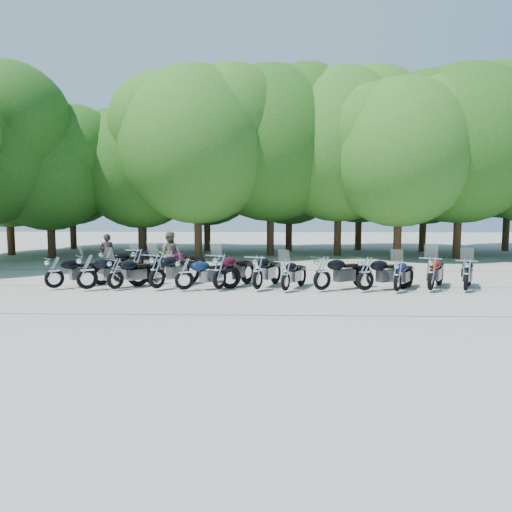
{
  "coord_description": "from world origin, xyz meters",
  "views": [
    {
      "loc": [
        0.47,
        -14.55,
        2.66
      ],
      "look_at": [
        0.0,
        1.5,
        1.1
      ],
      "focal_mm": 32.0,
      "sensor_mm": 36.0,
      "label": 1
    }
  ],
  "objects_px": {
    "motorcycle_14": "(137,262)",
    "motorcycle_7": "(286,274)",
    "motorcycle_0": "(54,271)",
    "rider_1": "(169,254)",
    "motorcycle_2": "(115,272)",
    "motorcycle_10": "(398,275)",
    "motorcycle_15": "(168,263)",
    "motorcycle_4": "(184,273)",
    "motorcycle_8": "(322,272)",
    "motorcycle_9": "(365,272)",
    "motorcycle_12": "(466,274)",
    "motorcycle_3": "(157,270)",
    "motorcycle_11": "(431,272)",
    "rider_0": "(107,254)",
    "motorcycle_6": "(258,271)",
    "motorcycle_1": "(87,271)",
    "motorcycle_5": "(219,270)",
    "motorcycle_13": "(107,262)"
  },
  "relations": [
    {
      "from": "motorcycle_3",
      "to": "motorcycle_8",
      "type": "distance_m",
      "value": 5.55
    },
    {
      "from": "rider_0",
      "to": "motorcycle_8",
      "type": "bearing_deg",
      "value": 132.55
    },
    {
      "from": "motorcycle_14",
      "to": "motorcycle_12",
      "type": "bearing_deg",
      "value": -169.54
    },
    {
      "from": "motorcycle_4",
      "to": "motorcycle_9",
      "type": "height_order",
      "value": "motorcycle_9"
    },
    {
      "from": "motorcycle_6",
      "to": "motorcycle_7",
      "type": "distance_m",
      "value": 0.96
    },
    {
      "from": "motorcycle_3",
      "to": "motorcycle_10",
      "type": "relative_size",
      "value": 1.16
    },
    {
      "from": "motorcycle_9",
      "to": "motorcycle_6",
      "type": "bearing_deg",
      "value": 60.06
    },
    {
      "from": "motorcycle_5",
      "to": "motorcycle_10",
      "type": "bearing_deg",
      "value": -153.79
    },
    {
      "from": "motorcycle_8",
      "to": "rider_1",
      "type": "distance_m",
      "value": 6.72
    },
    {
      "from": "motorcycle_1",
      "to": "motorcycle_14",
      "type": "relative_size",
      "value": 1.02
    },
    {
      "from": "motorcycle_5",
      "to": "motorcycle_8",
      "type": "height_order",
      "value": "motorcycle_5"
    },
    {
      "from": "motorcycle_9",
      "to": "motorcycle_11",
      "type": "bearing_deg",
      "value": -115.58
    },
    {
      "from": "motorcycle_9",
      "to": "rider_1",
      "type": "distance_m",
      "value": 7.99
    },
    {
      "from": "motorcycle_0",
      "to": "rider_0",
      "type": "bearing_deg",
      "value": -49.11
    },
    {
      "from": "motorcycle_1",
      "to": "rider_1",
      "type": "bearing_deg",
      "value": -67.43
    },
    {
      "from": "motorcycle_8",
      "to": "motorcycle_15",
      "type": "distance_m",
      "value": 6.41
    },
    {
      "from": "rider_0",
      "to": "motorcycle_7",
      "type": "bearing_deg",
      "value": 128.47
    },
    {
      "from": "motorcycle_12",
      "to": "motorcycle_14",
      "type": "relative_size",
      "value": 0.92
    },
    {
      "from": "motorcycle_3",
      "to": "motorcycle_15",
      "type": "relative_size",
      "value": 1.09
    },
    {
      "from": "motorcycle_11",
      "to": "rider_0",
      "type": "height_order",
      "value": "rider_0"
    },
    {
      "from": "motorcycle_0",
      "to": "motorcycle_6",
      "type": "height_order",
      "value": "motorcycle_6"
    },
    {
      "from": "motorcycle_15",
      "to": "motorcycle_4",
      "type": "bearing_deg",
      "value": 152.44
    },
    {
      "from": "motorcycle_5",
      "to": "motorcycle_15",
      "type": "bearing_deg",
      "value": -19.66
    },
    {
      "from": "motorcycle_0",
      "to": "rider_1",
      "type": "xyz_separation_m",
      "value": [
        3.26,
        3.17,
        0.29
      ]
    },
    {
      "from": "motorcycle_6",
      "to": "motorcycle_14",
      "type": "xyz_separation_m",
      "value": [
        -4.82,
        2.61,
        0.0
      ]
    },
    {
      "from": "motorcycle_2",
      "to": "motorcycle_13",
      "type": "height_order",
      "value": "motorcycle_13"
    },
    {
      "from": "motorcycle_10",
      "to": "motorcycle_15",
      "type": "bearing_deg",
      "value": 10.93
    },
    {
      "from": "motorcycle_6",
      "to": "motorcycle_15",
      "type": "relative_size",
      "value": 1.05
    },
    {
      "from": "motorcycle_0",
      "to": "motorcycle_7",
      "type": "relative_size",
      "value": 1.06
    },
    {
      "from": "motorcycle_2",
      "to": "rider_0",
      "type": "distance_m",
      "value": 4.2
    },
    {
      "from": "motorcycle_0",
      "to": "motorcycle_1",
      "type": "relative_size",
      "value": 0.92
    },
    {
      "from": "motorcycle_3",
      "to": "motorcycle_13",
      "type": "relative_size",
      "value": 1.09
    },
    {
      "from": "motorcycle_1",
      "to": "motorcycle_15",
      "type": "relative_size",
      "value": 1.08
    },
    {
      "from": "motorcycle_10",
      "to": "motorcycle_15",
      "type": "xyz_separation_m",
      "value": [
        -8.22,
        2.91,
        0.04
      ]
    },
    {
      "from": "motorcycle_0",
      "to": "motorcycle_10",
      "type": "relative_size",
      "value": 1.05
    },
    {
      "from": "motorcycle_2",
      "to": "rider_1",
      "type": "bearing_deg",
      "value": -71.62
    },
    {
      "from": "motorcycle_4",
      "to": "motorcycle_7",
      "type": "relative_size",
      "value": 1.05
    },
    {
      "from": "motorcycle_12",
      "to": "motorcycle_14",
      "type": "height_order",
      "value": "motorcycle_14"
    },
    {
      "from": "motorcycle_14",
      "to": "motorcycle_7",
      "type": "bearing_deg",
      "value": 177.03
    },
    {
      "from": "motorcycle_2",
      "to": "motorcycle_15",
      "type": "height_order",
      "value": "motorcycle_15"
    },
    {
      "from": "motorcycle_0",
      "to": "rider_0",
      "type": "xyz_separation_m",
      "value": [
        0.48,
        3.77,
        0.23
      ]
    },
    {
      "from": "motorcycle_5",
      "to": "motorcycle_7",
      "type": "relative_size",
      "value": 1.17
    },
    {
      "from": "motorcycle_0",
      "to": "motorcycle_3",
      "type": "bearing_deg",
      "value": -132.2
    },
    {
      "from": "motorcycle_0",
      "to": "motorcycle_2",
      "type": "bearing_deg",
      "value": -133.99
    },
    {
      "from": "motorcycle_11",
      "to": "rider_1",
      "type": "distance_m",
      "value": 9.97
    },
    {
      "from": "motorcycle_2",
      "to": "motorcycle_8",
      "type": "bearing_deg",
      "value": -143.16
    },
    {
      "from": "motorcycle_6",
      "to": "rider_1",
      "type": "distance_m",
      "value": 4.91
    },
    {
      "from": "motorcycle_10",
      "to": "motorcycle_2",
      "type": "bearing_deg",
      "value": 29.08
    },
    {
      "from": "motorcycle_7",
      "to": "motorcycle_10",
      "type": "bearing_deg",
      "value": -156.66
    },
    {
      "from": "motorcycle_8",
      "to": "motorcycle_9",
      "type": "distance_m",
      "value": 1.42
    }
  ]
}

